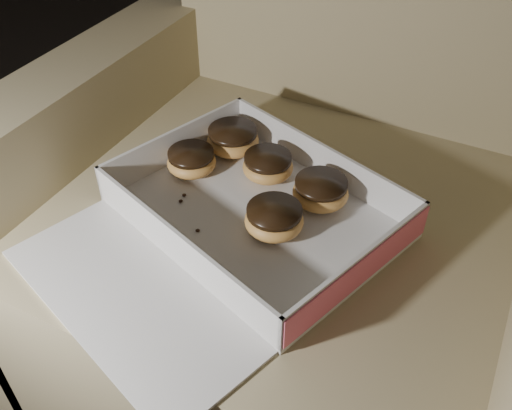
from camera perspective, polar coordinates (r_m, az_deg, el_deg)
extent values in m
cube|color=tan|center=(1.12, 3.37, -8.05)|extent=(0.79, 0.79, 0.46)
cube|color=tan|center=(1.25, -14.56, 1.30)|extent=(0.13, 0.79, 0.61)
cube|color=silver|center=(0.91, 0.00, -1.14)|extent=(0.50, 0.43, 0.01)
cube|color=silver|center=(0.98, 6.52, 4.56)|extent=(0.40, 0.14, 0.06)
cube|color=silver|center=(0.82, -7.79, -4.25)|extent=(0.40, 0.14, 0.06)
cube|color=silver|center=(1.02, -8.04, 5.97)|extent=(0.11, 0.30, 0.06)
cube|color=silver|center=(0.80, 10.32, -6.41)|extent=(0.11, 0.30, 0.06)
cube|color=#DD5971|center=(0.79, 10.57, -6.58)|extent=(0.10, 0.29, 0.05)
cube|color=silver|center=(0.82, -12.57, -9.08)|extent=(0.44, 0.30, 0.01)
ellipsoid|color=#C17E43|center=(0.92, 6.46, 1.22)|extent=(0.09, 0.09, 0.04)
cylinder|color=black|center=(0.91, 6.55, 2.15)|extent=(0.08, 0.08, 0.01)
ellipsoid|color=#C17E43|center=(0.87, 1.82, -1.55)|extent=(0.09, 0.09, 0.04)
cylinder|color=black|center=(0.86, 1.85, -0.61)|extent=(0.08, 0.08, 0.01)
ellipsoid|color=#C17E43|center=(0.97, 1.19, 3.82)|extent=(0.09, 0.09, 0.04)
cylinder|color=black|center=(0.96, 1.20, 4.68)|extent=(0.08, 0.08, 0.01)
ellipsoid|color=#C17E43|center=(0.99, -6.46, 4.27)|extent=(0.08, 0.08, 0.04)
cylinder|color=black|center=(0.98, -6.54, 5.10)|extent=(0.08, 0.08, 0.01)
ellipsoid|color=#C17E43|center=(1.04, -2.33, 6.44)|extent=(0.09, 0.09, 0.05)
cylinder|color=black|center=(1.02, -2.36, 7.36)|extent=(0.09, 0.09, 0.01)
ellipsoid|color=black|center=(0.88, -0.22, -2.57)|extent=(0.01, 0.01, 0.00)
ellipsoid|color=black|center=(0.94, -7.54, 0.40)|extent=(0.01, 0.01, 0.00)
ellipsoid|color=black|center=(0.77, 0.85, -11.46)|extent=(0.01, 0.01, 0.00)
ellipsoid|color=black|center=(0.89, -5.86, -2.55)|extent=(0.01, 0.01, 0.00)
ellipsoid|color=black|center=(0.95, -7.20, 1.00)|extent=(0.01, 0.01, 0.00)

